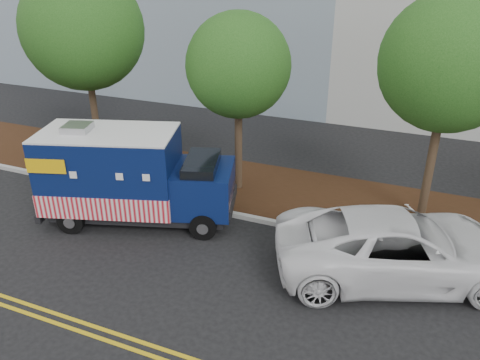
% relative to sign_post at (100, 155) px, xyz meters
% --- Properties ---
extents(ground, '(120.00, 120.00, 0.00)m').
position_rel_sign_post_xyz_m(ground, '(3.97, -1.74, -1.20)').
color(ground, black).
rests_on(ground, ground).
extents(curb, '(120.00, 0.18, 0.15)m').
position_rel_sign_post_xyz_m(curb, '(3.97, -0.34, -1.12)').
color(curb, '#9E9E99').
rests_on(curb, ground).
extents(mulch_strip, '(120.00, 4.00, 0.15)m').
position_rel_sign_post_xyz_m(mulch_strip, '(3.97, 1.76, -1.12)').
color(mulch_strip, black).
rests_on(mulch_strip, ground).
extents(centerline_near, '(120.00, 0.10, 0.01)m').
position_rel_sign_post_xyz_m(centerline_near, '(3.97, -6.19, -1.19)').
color(centerline_near, gold).
rests_on(centerline_near, ground).
extents(centerline_far, '(120.00, 0.10, 0.01)m').
position_rel_sign_post_xyz_m(centerline_far, '(3.97, -6.44, -1.19)').
color(centerline_far, gold).
rests_on(centerline_far, ground).
extents(tree_a, '(4.40, 4.40, 7.48)m').
position_rel_sign_post_xyz_m(tree_a, '(-1.36, 1.63, 4.07)').
color(tree_a, '#38281C').
rests_on(tree_a, ground).
extents(tree_b, '(3.41, 3.41, 6.19)m').
position_rel_sign_post_xyz_m(tree_b, '(4.80, 1.46, 3.27)').
color(tree_b, '#38281C').
rests_on(tree_b, ground).
extents(tree_c, '(3.86, 3.86, 6.95)m').
position_rel_sign_post_xyz_m(tree_c, '(11.00, 1.65, 3.80)').
color(tree_c, '#38281C').
rests_on(tree_c, ground).
extents(sign_post, '(0.06, 0.06, 2.40)m').
position_rel_sign_post_xyz_m(sign_post, '(0.00, 0.00, 0.00)').
color(sign_post, '#473828').
rests_on(sign_post, ground).
extents(food_truck, '(6.31, 3.84, 3.14)m').
position_rel_sign_post_xyz_m(food_truck, '(2.42, -1.69, 0.22)').
color(food_truck, black).
rests_on(food_truck, ground).
extents(white_car, '(6.96, 5.01, 1.76)m').
position_rel_sign_post_xyz_m(white_car, '(10.53, -1.55, -0.32)').
color(white_car, white).
rests_on(white_car, ground).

